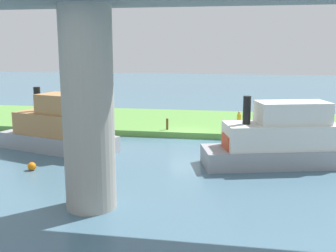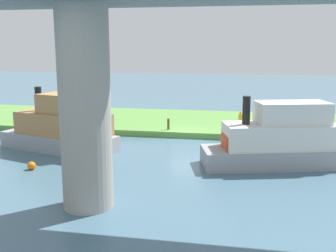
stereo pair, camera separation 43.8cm
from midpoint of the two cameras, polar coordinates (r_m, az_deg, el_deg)
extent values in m
plane|color=#476B7F|center=(33.04, 2.13, -1.79)|extent=(160.00, 160.00, 0.00)
cube|color=#5B9342|center=(38.83, 3.32, 0.52)|extent=(80.00, 12.00, 0.50)
cylinder|color=#9E998E|center=(18.52, -11.84, 2.20)|extent=(2.33, 2.33, 9.16)
cylinder|color=#2D334C|center=(35.72, 9.59, 0.31)|extent=(0.29, 0.29, 0.55)
cylinder|color=gold|center=(35.62, 9.62, 1.22)|extent=(0.38, 0.38, 0.60)
sphere|color=tan|center=(35.55, 9.64, 1.88)|extent=(0.24, 0.24, 0.24)
cylinder|color=brown|center=(34.05, -0.48, 0.27)|extent=(0.20, 0.20, 0.94)
cube|color=#99999E|center=(30.46, -15.62, -2.18)|extent=(9.29, 5.42, 1.18)
cube|color=#B27F4C|center=(29.85, -15.06, 0.27)|extent=(7.52, 4.61, 1.57)
cube|color=#B27F4C|center=(29.17, -14.21, 3.00)|extent=(4.87, 3.44, 1.37)
cylinder|color=black|center=(31.15, -18.31, 3.63)|extent=(0.49, 0.49, 1.76)
cube|color=#D84C2D|center=(31.87, -18.84, 0.10)|extent=(2.02, 2.15, 0.88)
cube|color=#99999E|center=(26.33, 13.97, -4.19)|extent=(9.11, 4.99, 1.15)
cube|color=white|center=(26.17, 15.11, -1.30)|extent=(7.36, 4.27, 1.54)
cube|color=white|center=(26.15, 16.65, 1.83)|extent=(4.75, 3.22, 1.35)
cylinder|color=black|center=(25.21, 10.56, 2.22)|extent=(0.48, 0.48, 1.73)
cube|color=#D84C2D|center=(25.43, 9.15, -2.18)|extent=(1.93, 2.07, 0.87)
sphere|color=orange|center=(26.06, -19.09, -5.39)|extent=(0.50, 0.50, 0.50)
camera|label=1|loc=(0.22, -90.45, -0.09)|focal=43.27mm
camera|label=2|loc=(0.22, 89.55, 0.09)|focal=43.27mm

